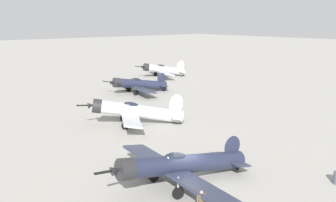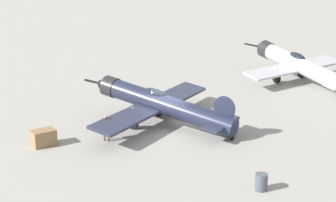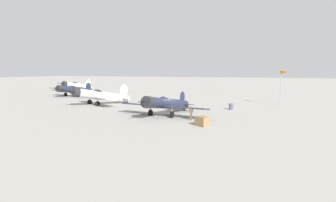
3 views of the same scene
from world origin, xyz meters
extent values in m
plane|color=gray|center=(0.00, 0.00, 0.00)|extent=(400.00, 400.00, 0.00)
cylinder|color=#1E2338|center=(0.00, 0.00, 1.46)|extent=(9.90, 2.68, 2.60)
cylinder|color=#232326|center=(-4.61, 0.66, 2.10)|extent=(1.27, 1.55, 1.52)
cone|color=#232326|center=(-5.26, 0.75, 2.18)|extent=(0.70, 0.67, 0.66)
cube|color=black|center=(-5.41, 0.77, 2.18)|extent=(2.67, 0.33, 0.46)
ellipsoid|color=black|center=(-0.96, 0.14, 2.15)|extent=(1.87, 1.00, 0.90)
cube|color=#282D42|center=(-1.15, 0.17, 1.26)|extent=(3.44, 11.90, 0.42)
ellipsoid|color=#1E2338|center=(4.04, -0.58, 1.98)|extent=(1.70, 0.36, 1.80)
cube|color=#282D42|center=(3.84, -0.55, 1.01)|extent=(1.57, 3.52, 0.25)
cylinder|color=#999BA0|center=(-1.95, -1.29, 0.94)|extent=(0.14, 0.14, 1.07)
cylinder|color=black|center=(-1.95, -1.29, 0.40)|extent=(0.82, 0.31, 0.80)
cylinder|color=#999BA0|center=(-1.51, 1.78, 0.94)|extent=(0.14, 0.14, 1.07)
cylinder|color=black|center=(-1.51, 1.78, 0.40)|extent=(0.82, 0.31, 0.80)
cylinder|color=black|center=(4.62, -0.66, 0.14)|extent=(0.29, 0.14, 0.28)
cylinder|color=#B7BABF|center=(6.43, 14.32, 1.45)|extent=(8.94, 6.04, 2.99)
cylinder|color=#232326|center=(2.53, 16.62, 2.25)|extent=(1.74, 1.86, 1.62)
cone|color=#232326|center=(1.97, 16.95, 2.36)|extent=(0.87, 0.86, 0.71)
cube|color=black|center=(1.84, 17.03, 2.36)|extent=(2.97, 0.40, 0.54)
ellipsoid|color=black|center=(5.62, 14.80, 2.21)|extent=(1.93, 1.56, 0.96)
cube|color=#ADAFB5|center=(5.45, 14.90, 1.27)|extent=(6.97, 10.12, 0.49)
ellipsoid|color=#B7BABF|center=(9.85, 12.30, 2.13)|extent=(1.66, 1.04, 2.41)
cube|color=#ADAFB5|center=(9.68, 12.41, 0.86)|extent=(2.67, 3.49, 0.29)
cylinder|color=#999BA0|center=(4.16, 13.82, 0.96)|extent=(0.14, 0.14, 1.11)
cylinder|color=black|center=(4.16, 13.82, 0.40)|extent=(0.79, 0.58, 0.80)
cylinder|color=#999BA0|center=(5.77, 16.56, 0.96)|extent=(0.14, 0.14, 1.11)
cylinder|color=black|center=(5.77, 16.56, 0.40)|extent=(0.79, 0.58, 0.80)
cylinder|color=black|center=(10.34, 12.02, 0.14)|extent=(0.29, 0.23, 0.28)
cylinder|color=#1E2338|center=(17.37, 29.04, 1.35)|extent=(8.59, 3.35, 2.45)
cylinder|color=#232326|center=(13.48, 30.00, 1.88)|extent=(1.40, 1.67, 1.56)
cone|color=#232326|center=(12.84, 30.15, 1.97)|extent=(0.75, 0.74, 0.67)
cube|color=black|center=(12.70, 30.19, 1.97)|extent=(1.51, 2.75, 0.38)
ellipsoid|color=black|center=(16.55, 29.24, 2.03)|extent=(1.91, 1.16, 0.90)
cube|color=#282D42|center=(16.39, 29.28, 1.11)|extent=(4.72, 12.29, 0.42)
ellipsoid|color=#1E2338|center=(20.80, 28.19, 2.01)|extent=(1.69, 0.53, 1.91)
cube|color=#282D42|center=(20.60, 28.24, 0.98)|extent=(1.89, 3.57, 0.24)
cylinder|color=#999BA0|center=(15.52, 27.87, 0.86)|extent=(0.14, 0.14, 0.91)
cylinder|color=black|center=(15.52, 27.87, 0.40)|extent=(0.82, 0.39, 0.80)
cylinder|color=#999BA0|center=(16.27, 30.93, 0.86)|extent=(0.14, 0.14, 0.91)
cylinder|color=black|center=(16.27, 30.93, 0.40)|extent=(0.82, 0.39, 0.80)
cylinder|color=black|center=(21.29, 28.07, 0.14)|extent=(0.30, 0.16, 0.28)
cylinder|color=#B7BABF|center=(30.75, 39.40, 1.45)|extent=(8.09, 4.24, 2.67)
cylinder|color=#232326|center=(27.19, 40.79, 2.09)|extent=(1.59, 1.78, 1.60)
cone|color=#232326|center=(26.59, 41.03, 2.20)|extent=(0.82, 0.81, 0.70)
cube|color=black|center=(26.45, 41.08, 2.20)|extent=(3.25, 0.30, 0.62)
ellipsoid|color=black|center=(30.00, 39.69, 2.16)|extent=(1.94, 1.36, 0.95)
cube|color=#ADAFB5|center=(29.85, 39.75, 1.24)|extent=(6.24, 12.12, 0.49)
ellipsoid|color=#B7BABF|center=(33.89, 38.17, 2.12)|extent=(1.72, 0.77, 2.15)
cube|color=#ADAFB5|center=(33.71, 38.24, 0.99)|extent=(2.27, 3.57, 0.28)
cylinder|color=#999BA0|center=(28.82, 38.45, 0.93)|extent=(0.14, 0.14, 1.05)
cylinder|color=black|center=(28.82, 38.45, 0.40)|extent=(0.82, 0.48, 0.80)
cylinder|color=#999BA0|center=(29.98, 41.40, 0.93)|extent=(0.14, 0.14, 1.05)
cylinder|color=black|center=(29.98, 41.40, 0.40)|extent=(0.82, 0.48, 0.80)
cylinder|color=black|center=(34.34, 37.99, 0.14)|extent=(0.30, 0.20, 0.28)
cylinder|color=brown|center=(-2.64, -3.86, 0.42)|extent=(0.12, 0.12, 0.84)
cylinder|color=brown|center=(-2.34, -3.90, 0.42)|extent=(0.12, 0.12, 0.84)
cube|color=brown|center=(-2.49, -3.88, 1.14)|extent=(0.48, 0.28, 0.60)
sphere|color=gray|center=(-2.49, -3.88, 1.56)|extent=(0.22, 0.22, 0.22)
cylinder|color=brown|center=(-2.77, -3.85, 1.16)|extent=(0.09, 0.09, 0.56)
cylinder|color=brown|center=(-2.21, -3.92, 1.16)|extent=(0.09, 0.09, 0.56)
cube|color=olive|center=(-5.60, -6.04, 0.49)|extent=(1.54, 1.67, 0.99)
cylinder|color=#474C56|center=(8.00, -6.77, 0.44)|extent=(0.63, 0.63, 0.88)
torus|color=#474C56|center=(8.00, -6.77, 0.61)|extent=(0.67, 0.67, 0.04)
torus|color=#474C56|center=(8.00, -6.77, 0.26)|extent=(0.67, 0.67, 0.04)
cylinder|color=gray|center=(16.47, -13.43, 2.81)|extent=(0.10, 0.10, 5.63)
cone|color=orange|center=(15.55, -13.91, 5.48)|extent=(2.09, 1.45, 0.56)
camera|label=1|loc=(-16.73, -17.78, 11.16)|focal=40.33mm
camera|label=2|loc=(13.68, -31.83, 12.47)|focal=59.22mm
camera|label=3|loc=(-33.83, -13.43, 5.73)|focal=30.47mm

